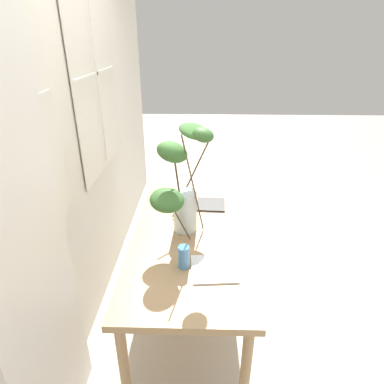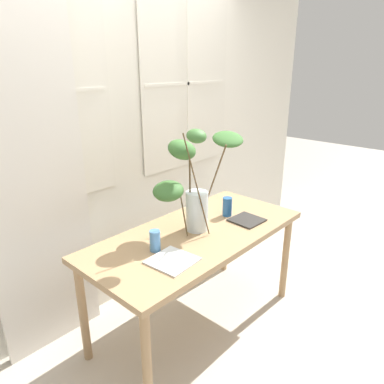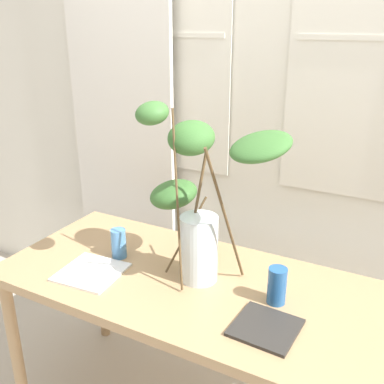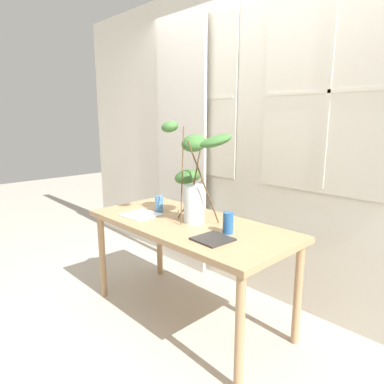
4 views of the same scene
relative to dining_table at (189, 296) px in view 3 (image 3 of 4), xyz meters
name	(u,v)px [view 3 (image 3 of 4)]	position (x,y,z in m)	size (l,w,h in m)	color
back_wall_with_windows	(261,106)	(0.00, 0.77, 0.67)	(5.07, 0.14, 2.68)	silver
curtain_sheer_side	(122,123)	(-0.78, 0.63, 0.53)	(0.67, 0.03, 2.43)	silver
dining_table	(189,296)	(0.00, 0.00, 0.00)	(1.60, 0.74, 0.76)	tan
vase_with_branches	(196,198)	(0.01, 0.05, 0.42)	(0.70, 0.44, 0.75)	silver
drinking_glass_blue_left	(119,243)	(-0.36, 0.02, 0.15)	(0.07, 0.07, 0.13)	#4C84BC
drinking_glass_blue_right	(277,286)	(0.36, 0.02, 0.15)	(0.07, 0.07, 0.14)	#235693
plate_square_left	(91,272)	(-0.38, -0.15, 0.08)	(0.25, 0.25, 0.01)	white
plate_square_right	(266,327)	(0.38, -0.15, 0.08)	(0.21, 0.21, 0.01)	#2D2B28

